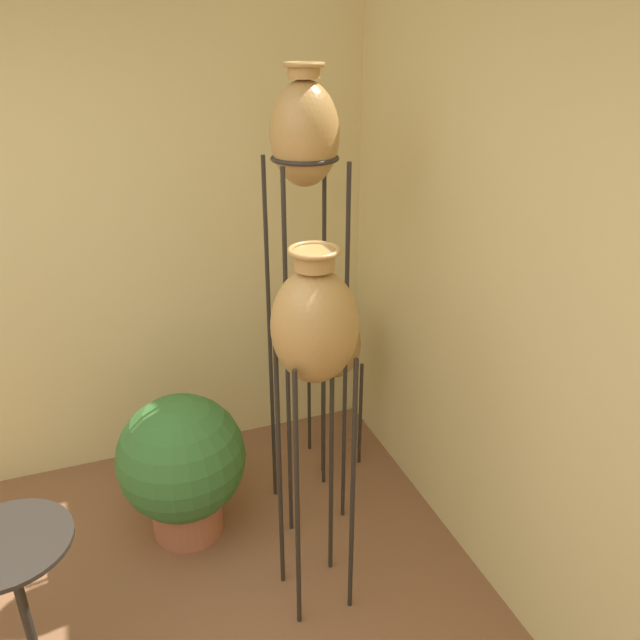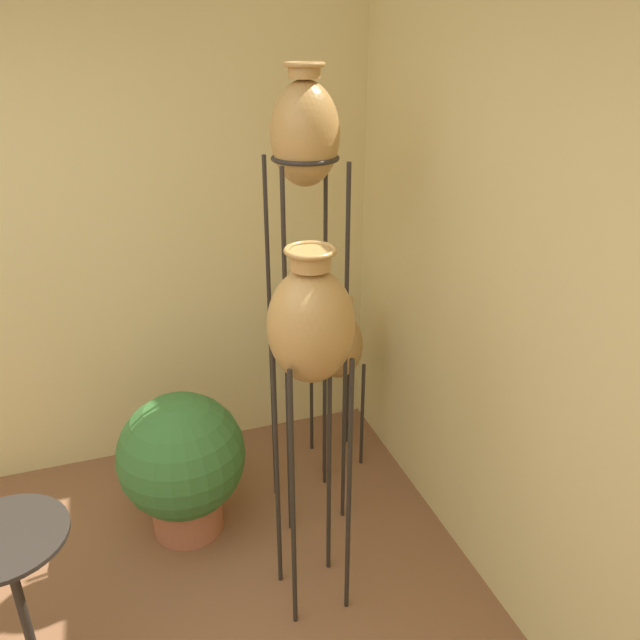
% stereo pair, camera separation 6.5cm
% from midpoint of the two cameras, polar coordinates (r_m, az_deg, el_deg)
% --- Properties ---
extents(vase_stand_tall, '(0.31, 0.31, 2.23)m').
position_cam_midpoint_polar(vase_stand_tall, '(2.71, -2.12, 15.23)').
color(vase_stand_tall, '#28231E').
rests_on(vase_stand_tall, ground_plane).
extents(vase_stand_medium, '(0.33, 0.33, 1.65)m').
position_cam_midpoint_polar(vase_stand_medium, '(2.30, -1.31, -0.96)').
color(vase_stand_medium, '#28231E').
rests_on(vase_stand_medium, ground_plane).
extents(vase_stand_short, '(0.29, 0.29, 1.03)m').
position_cam_midpoint_polar(vase_stand_short, '(3.48, 0.85, -2.32)').
color(vase_stand_short, '#28231E').
rests_on(vase_stand_short, ground_plane).
extents(side_table, '(0.45, 0.45, 0.74)m').
position_cam_midpoint_polar(side_table, '(2.66, -26.60, -20.93)').
color(side_table, '#28231E').
rests_on(side_table, ground_plane).
extents(potted_plant, '(0.62, 0.62, 0.76)m').
position_cam_midpoint_polar(potted_plant, '(3.21, -13.07, -12.67)').
color(potted_plant, '#B26647').
rests_on(potted_plant, ground_plane).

